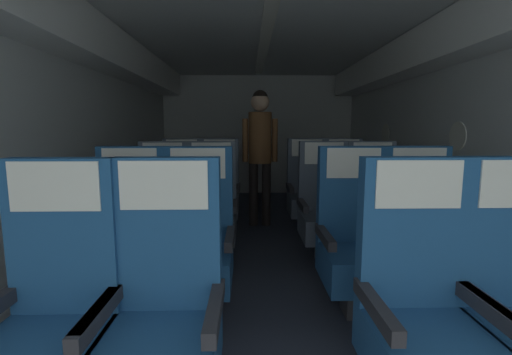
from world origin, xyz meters
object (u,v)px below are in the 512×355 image
at_px(seat_a_left_aisle, 163,318).
at_px(seat_b_right_window, 355,243).
at_px(seat_d_right_window, 307,193).
at_px(seat_b_right_aisle, 421,243).
at_px(seat_c_left_aisle, 211,212).
at_px(seat_c_right_window, 325,211).
at_px(seat_c_left_window, 162,212).
at_px(seat_d_right_aisle, 345,193).
at_px(seat_c_right_aisle, 373,210).
at_px(seat_a_right_window, 422,315).
at_px(seat_d_left_aisle, 219,193).
at_px(seat_b_left_window, 129,244).
at_px(seat_b_left_aisle, 198,244).
at_px(flight_attendant, 260,143).
at_px(seat_d_left_window, 182,193).
at_px(seat_a_left_window, 52,322).

xyz_separation_m(seat_a_left_aisle, seat_b_right_window, (1.04, 0.91, 0.00)).
bearing_deg(seat_d_right_window, seat_b_right_aisle, -76.41).
height_order(seat_c_left_aisle, seat_c_right_window, same).
bearing_deg(seat_c_right_window, seat_b_right_aisle, -64.56).
bearing_deg(seat_c_left_aisle, seat_c_left_window, -179.63).
bearing_deg(seat_d_right_aisle, seat_b_right_window, -103.13).
height_order(seat_c_left_aisle, seat_c_right_aisle, same).
height_order(seat_a_right_window, seat_d_left_aisle, same).
distance_m(seat_b_right_aisle, seat_d_right_aisle, 1.85).
relative_size(seat_b_left_window, seat_b_left_aisle, 1.00).
distance_m(seat_b_right_aisle, seat_d_left_aisle, 2.35).
bearing_deg(seat_c_left_window, seat_a_left_aisle, -76.56).
height_order(seat_b_left_window, seat_b_right_aisle, same).
bearing_deg(flight_attendant, seat_c_right_aisle, 120.42).
distance_m(seat_a_left_aisle, seat_d_left_window, 2.78).
bearing_deg(seat_c_left_window, seat_c_right_aisle, 0.43).
bearing_deg(seat_b_left_aisle, seat_c_right_aisle, 32.34).
bearing_deg(flight_attendant, seat_d_right_aisle, 155.56).
height_order(seat_b_right_aisle, seat_c_left_window, same).
bearing_deg(seat_c_right_window, seat_c_right_aisle, 0.35).
distance_m(seat_b_right_aisle, seat_d_left_window, 2.65).
bearing_deg(seat_d_right_window, seat_b_right_window, -89.82).
bearing_deg(seat_d_left_aisle, seat_b_right_window, -60.55).
relative_size(seat_b_right_window, seat_d_left_aisle, 1.00).
height_order(seat_a_left_aisle, seat_d_left_aisle, same).
height_order(seat_c_right_aisle, seat_d_right_aisle, same).
bearing_deg(seat_d_right_aisle, seat_c_left_window, -153.91).
xyz_separation_m(seat_a_right_window, seat_b_right_window, (-0.00, 0.91, 0.00)).
xyz_separation_m(seat_b_right_aisle, seat_c_left_aisle, (-1.48, 0.92, 0.00)).
relative_size(seat_a_right_window, seat_c_right_window, 1.00).
distance_m(seat_b_left_window, seat_d_left_aisle, 1.88).
xyz_separation_m(seat_a_left_window, seat_c_right_aisle, (1.92, 1.87, 0.00)).
distance_m(seat_a_left_aisle, seat_c_left_window, 1.88).
height_order(seat_d_right_aisle, flight_attendant, flight_attendant).
bearing_deg(seat_c_left_window, seat_d_left_window, 89.66).
xyz_separation_m(seat_c_left_aisle, seat_d_right_aisle, (1.47, 0.93, 0.00)).
bearing_deg(seat_b_right_window, seat_d_left_window, 128.70).
distance_m(seat_d_right_window, flight_attendant, 0.83).
xyz_separation_m(seat_b_left_aisle, seat_c_right_aisle, (1.48, 0.94, 0.00)).
relative_size(seat_c_left_aisle, seat_d_right_aisle, 1.00).
height_order(seat_a_left_window, seat_d_right_window, same).
distance_m(seat_a_right_window, flight_attendant, 3.12).
xyz_separation_m(seat_b_left_window, seat_c_left_window, (-0.00, 0.91, 0.00)).
distance_m(seat_d_left_aisle, seat_d_right_aisle, 1.47).
distance_m(seat_a_right_window, seat_b_left_aisle, 1.37).
distance_m(seat_b_right_aisle, seat_c_right_aisle, 0.93).
height_order(seat_a_left_aisle, seat_c_left_aisle, same).
distance_m(seat_a_right_window, seat_b_right_window, 0.91).
relative_size(seat_a_right_window, seat_d_left_aisle, 1.00).
bearing_deg(seat_d_right_window, seat_c_right_window, -89.60).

